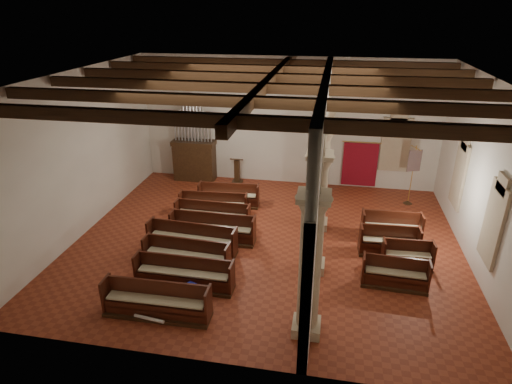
% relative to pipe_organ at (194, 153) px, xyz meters
% --- Properties ---
extents(floor, '(14.00, 14.00, 0.00)m').
position_rel_pipe_organ_xyz_m(floor, '(4.50, -5.50, -1.37)').
color(floor, maroon).
rests_on(floor, ground).
extents(ceiling, '(14.00, 14.00, 0.00)m').
position_rel_pipe_organ_xyz_m(ceiling, '(4.50, -5.50, 4.63)').
color(ceiling, '#311F10').
rests_on(ceiling, wall_back).
extents(wall_back, '(14.00, 0.02, 6.00)m').
position_rel_pipe_organ_xyz_m(wall_back, '(4.50, 0.50, 1.63)').
color(wall_back, white).
rests_on(wall_back, floor).
extents(wall_front, '(14.00, 0.02, 6.00)m').
position_rel_pipe_organ_xyz_m(wall_front, '(4.50, -11.50, 1.63)').
color(wall_front, white).
rests_on(wall_front, floor).
extents(wall_left, '(0.02, 12.00, 6.00)m').
position_rel_pipe_organ_xyz_m(wall_left, '(-2.50, -5.50, 1.63)').
color(wall_left, white).
rests_on(wall_left, floor).
extents(wall_right, '(0.02, 12.00, 6.00)m').
position_rel_pipe_organ_xyz_m(wall_right, '(11.50, -5.50, 1.63)').
color(wall_right, white).
rests_on(wall_right, floor).
extents(ceiling_beams, '(13.80, 11.80, 0.30)m').
position_rel_pipe_organ_xyz_m(ceiling_beams, '(4.50, -5.50, 4.45)').
color(ceiling_beams, '#3D2613').
rests_on(ceiling_beams, wall_back).
extents(arcade, '(0.90, 11.90, 6.00)m').
position_rel_pipe_organ_xyz_m(arcade, '(6.30, -5.50, 2.19)').
color(arcade, tan).
rests_on(arcade, floor).
extents(window_right_a, '(0.03, 1.00, 2.20)m').
position_rel_pipe_organ_xyz_m(window_right_a, '(11.48, -7.00, 0.83)').
color(window_right_a, '#398263').
rests_on(window_right_a, wall_right).
extents(window_right_b, '(0.03, 1.00, 2.20)m').
position_rel_pipe_organ_xyz_m(window_right_b, '(11.48, -3.00, 0.83)').
color(window_right_b, '#398263').
rests_on(window_right_b, wall_right).
extents(window_back, '(1.00, 0.03, 2.20)m').
position_rel_pipe_organ_xyz_m(window_back, '(9.50, 0.48, 0.83)').
color(window_back, '#398263').
rests_on(window_back, wall_back).
extents(pipe_organ, '(2.10, 0.85, 4.40)m').
position_rel_pipe_organ_xyz_m(pipe_organ, '(0.00, 0.00, 0.00)').
color(pipe_organ, '#3D2613').
rests_on(pipe_organ, floor).
extents(lectern, '(0.55, 0.56, 1.36)m').
position_rel_pipe_organ_xyz_m(lectern, '(2.18, -0.13, -0.81)').
color(lectern, '#3D2213').
rests_on(lectern, floor).
extents(dossal_curtain, '(1.80, 0.07, 2.17)m').
position_rel_pipe_organ_xyz_m(dossal_curtain, '(8.00, 0.42, -0.21)').
color(dossal_curtain, maroon).
rests_on(dossal_curtain, floor).
extents(processional_banner, '(0.58, 0.74, 2.67)m').
position_rel_pipe_organ_xyz_m(processional_banner, '(10.13, -1.08, -0.54)').
color(processional_banner, '#3D2613').
rests_on(processional_banner, floor).
extents(hymnal_box_a, '(0.40, 0.37, 0.33)m').
position_rel_pipe_organ_xyz_m(hymnal_box_a, '(2.79, -9.11, -1.11)').
color(hymnal_box_a, navy).
rests_on(hymnal_box_a, floor).
extents(hymnal_box_b, '(0.31, 0.27, 0.27)m').
position_rel_pipe_organ_xyz_m(hymnal_box_b, '(3.06, -8.04, -1.13)').
color(hymnal_box_b, navy).
rests_on(hymnal_box_b, floor).
extents(hymnal_box_c, '(0.43, 0.39, 0.35)m').
position_rel_pipe_organ_xyz_m(hymnal_box_c, '(3.17, -6.42, -1.09)').
color(hymnal_box_c, navy).
rests_on(hymnal_box_c, floor).
extents(tube_heater_a, '(0.91, 0.21, 0.09)m').
position_rel_pipe_organ_xyz_m(tube_heater_a, '(2.02, -10.46, -1.21)').
color(tube_heater_a, white).
rests_on(tube_heater_a, floor).
extents(tube_heater_b, '(1.05, 0.35, 0.11)m').
position_rel_pipe_organ_xyz_m(tube_heater_b, '(3.17, -8.60, -1.21)').
color(tube_heater_b, white).
rests_on(tube_heater_b, floor).
extents(nave_pew_0, '(3.06, 0.74, 1.06)m').
position_rel_pipe_organ_xyz_m(nave_pew_0, '(2.12, -10.10, -1.02)').
color(nave_pew_0, '#3D2613').
rests_on(nave_pew_0, floor).
extents(nave_pew_1, '(3.11, 0.70, 1.01)m').
position_rel_pipe_organ_xyz_m(nave_pew_1, '(2.42, -8.67, -1.04)').
color(nave_pew_1, '#3D2613').
rests_on(nave_pew_1, floor).
extents(nave_pew_2, '(2.93, 0.83, 1.05)m').
position_rel_pipe_organ_xyz_m(nave_pew_2, '(2.17, -7.69, -1.03)').
color(nave_pew_2, '#3D2613').
rests_on(nave_pew_2, floor).
extents(nave_pew_3, '(3.25, 0.91, 1.06)m').
position_rel_pipe_organ_xyz_m(nave_pew_3, '(2.01, -6.64, -1.02)').
color(nave_pew_3, '#3D2613').
rests_on(nave_pew_3, floor).
extents(nave_pew_4, '(3.18, 0.73, 1.06)m').
position_rel_pipe_organ_xyz_m(nave_pew_4, '(2.51, -5.74, -1.02)').
color(nave_pew_4, '#3D2613').
rests_on(nave_pew_4, floor).
extents(nave_pew_5, '(3.00, 0.70, 0.98)m').
position_rel_pipe_organ_xyz_m(nave_pew_5, '(2.19, -4.61, -1.05)').
color(nave_pew_5, '#3D2613').
rests_on(nave_pew_5, floor).
extents(nave_pew_6, '(2.86, 0.82, 0.95)m').
position_rel_pipe_organ_xyz_m(nave_pew_6, '(1.95, -3.63, -1.06)').
color(nave_pew_6, '#3D2613').
rests_on(nave_pew_6, floor).
extents(nave_pew_7, '(2.66, 0.84, 1.00)m').
position_rel_pipe_organ_xyz_m(nave_pew_7, '(2.38, -2.70, -1.04)').
color(nave_pew_7, '#3D2613').
rests_on(nave_pew_7, floor).
extents(aisle_pew_0, '(2.04, 0.75, 0.97)m').
position_rel_pipe_organ_xyz_m(aisle_pew_0, '(8.84, -7.47, -1.04)').
color(aisle_pew_0, '#3D2613').
rests_on(aisle_pew_0, floor).
extents(aisle_pew_1, '(1.68, 0.72, 0.95)m').
position_rel_pipe_organ_xyz_m(aisle_pew_1, '(9.37, -6.28, -1.05)').
color(aisle_pew_1, '#3D2613').
rests_on(aisle_pew_1, floor).
extents(aisle_pew_2, '(2.07, 0.80, 1.05)m').
position_rel_pipe_organ_xyz_m(aisle_pew_2, '(8.84, -5.55, -1.02)').
color(aisle_pew_2, '#3D2613').
rests_on(aisle_pew_2, floor).
extents(aisle_pew_3, '(2.19, 0.87, 1.14)m').
position_rel_pipe_organ_xyz_m(aisle_pew_3, '(9.00, -4.59, -0.99)').
color(aisle_pew_3, '#3D2613').
rests_on(aisle_pew_3, floor).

